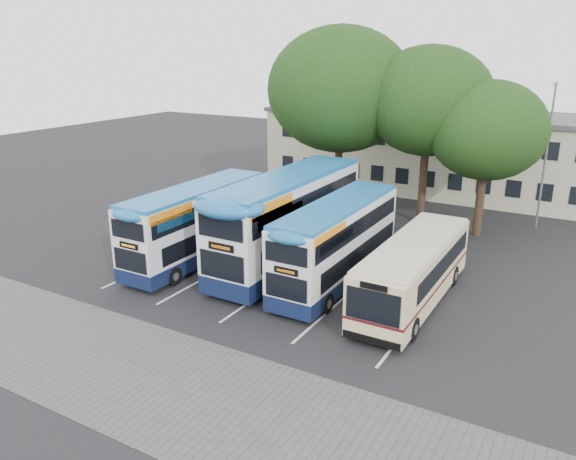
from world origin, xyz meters
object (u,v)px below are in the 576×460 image
(bus_dd_left, at_px, (197,221))
(bus_single, at_px, (414,268))
(tree_mid, at_px, (429,101))
(bus_dd_mid, at_px, (289,216))
(lamp_post, at_px, (547,149))
(tree_right, at_px, (488,131))
(tree_left, at_px, (341,90))
(bus_dd_right, at_px, (337,240))

(bus_dd_left, bearing_deg, bus_single, 3.49)
(tree_mid, xyz_separation_m, bus_dd_mid, (-3.82, -10.61, -5.17))
(lamp_post, relative_size, bus_single, 0.93)
(bus_single, bearing_deg, tree_right, 87.80)
(lamp_post, bearing_deg, tree_left, -166.11)
(tree_mid, xyz_separation_m, bus_single, (3.33, -11.80, -6.19))
(tree_right, distance_m, bus_dd_right, 12.41)
(lamp_post, xyz_separation_m, tree_left, (-12.49, -3.09, 3.27))
(bus_dd_right, relative_size, bus_single, 1.00)
(bus_dd_mid, height_order, bus_dd_right, bus_dd_mid)
(bus_dd_left, relative_size, bus_dd_right, 1.01)
(bus_dd_mid, xyz_separation_m, bus_dd_right, (3.24, -0.93, -0.43))
(lamp_post, bearing_deg, tree_mid, -158.65)
(lamp_post, xyz_separation_m, bus_dd_mid, (-10.55, -13.24, -2.41))
(tree_right, xyz_separation_m, bus_dd_right, (-4.34, -10.85, -4.17))
(tree_left, height_order, bus_dd_right, tree_left)
(lamp_post, height_order, tree_right, tree_right)
(bus_dd_left, relative_size, bus_single, 1.00)
(tree_mid, distance_m, bus_single, 13.73)
(tree_left, bearing_deg, bus_dd_left, -102.07)
(bus_single, bearing_deg, lamp_post, 76.73)
(bus_dd_left, height_order, bus_single, bus_dd_left)
(tree_mid, height_order, bus_single, tree_mid)
(lamp_post, bearing_deg, tree_right, -131.84)
(lamp_post, height_order, tree_mid, tree_mid)
(tree_right, xyz_separation_m, bus_dd_mid, (-7.58, -9.92, -3.73))
(tree_left, relative_size, tree_right, 1.33)
(lamp_post, height_order, bus_dd_mid, lamp_post)
(lamp_post, xyz_separation_m, tree_mid, (-6.73, -2.63, 2.76))
(bus_dd_mid, distance_m, bus_dd_right, 3.39)
(bus_single, bearing_deg, bus_dd_mid, 170.59)
(lamp_post, distance_m, bus_dd_right, 16.21)
(bus_dd_left, xyz_separation_m, bus_dd_mid, (4.51, 1.90, 0.42))
(bus_dd_right, height_order, bus_single, bus_dd_right)
(bus_single, bearing_deg, bus_dd_right, 176.28)
(lamp_post, xyz_separation_m, bus_dd_right, (-7.32, -14.18, -2.85))
(bus_dd_left, height_order, bus_dd_right, bus_dd_left)
(lamp_post, xyz_separation_m, bus_single, (-3.40, -14.43, -3.43))
(bus_dd_left, bearing_deg, tree_right, 44.35)
(tree_left, relative_size, bus_dd_left, 1.27)
(bus_dd_mid, relative_size, bus_single, 1.19)
(bus_dd_right, bearing_deg, tree_right, 68.19)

